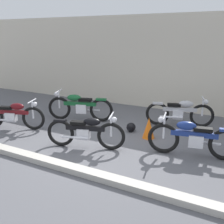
{
  "coord_description": "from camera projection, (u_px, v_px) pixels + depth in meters",
  "views": [
    {
      "loc": [
        3.0,
        -5.26,
        2.6
      ],
      "look_at": [
        -0.32,
        0.96,
        0.55
      ],
      "focal_mm": 42.27,
      "sensor_mm": 36.0,
      "label": 1
    }
  ],
  "objects": [
    {
      "name": "ground_plane",
      "position": [
        105.0,
        144.0,
        6.54
      ],
      "size": [
        40.0,
        40.0,
        0.0
      ],
      "primitive_type": "plane",
      "color": "#56565B"
    },
    {
      "name": "building_wall",
      "position": [
        159.0,
        63.0,
        9.44
      ],
      "size": [
        18.0,
        0.3,
        3.32
      ],
      "primitive_type": "cube",
      "color": "beige",
      "rests_on": "ground_plane"
    },
    {
      "name": "curb_strip",
      "position": [
        69.0,
        168.0,
        5.27
      ],
      "size": [
        18.0,
        0.24,
        0.12
      ],
      "primitive_type": "cube",
      "color": "#B7B2A8",
      "rests_on": "ground_plane"
    },
    {
      "name": "helmet",
      "position": [
        131.0,
        127.0,
        7.39
      ],
      "size": [
        0.26,
        0.26,
        0.26
      ],
      "primitive_type": "sphere",
      "color": "black",
      "rests_on": "ground_plane"
    },
    {
      "name": "traffic_cone",
      "position": [
        149.0,
        128.0,
        6.89
      ],
      "size": [
        0.32,
        0.32,
        0.55
      ],
      "primitive_type": "cone",
      "color": "orange",
      "rests_on": "ground_plane"
    },
    {
      "name": "motorcycle_blue",
      "position": [
        193.0,
        138.0,
        5.79
      ],
      "size": [
        2.0,
        0.67,
        0.91
      ],
      "rotation": [
        0.0,
        0.0,
        3.34
      ],
      "color": "black",
      "rests_on": "ground_plane"
    },
    {
      "name": "motorcycle_green",
      "position": [
        79.0,
        106.0,
        8.28
      ],
      "size": [
        2.02,
        0.87,
        0.94
      ],
      "rotation": [
        0.0,
        0.0,
        3.46
      ],
      "color": "black",
      "rests_on": "ground_plane"
    },
    {
      "name": "motorcycle_silver",
      "position": [
        180.0,
        112.0,
        7.76
      ],
      "size": [
        1.91,
        0.81,
        0.89
      ],
      "rotation": [
        0.0,
        0.0,
        0.31
      ],
      "color": "black",
      "rests_on": "ground_plane"
    },
    {
      "name": "motorcycle_maroon",
      "position": [
        13.0,
        115.0,
        7.53
      ],
      "size": [
        1.83,
        0.86,
        0.86
      ],
      "rotation": [
        0.0,
        0.0,
        0.36
      ],
      "color": "black",
      "rests_on": "ground_plane"
    },
    {
      "name": "motorcycle_black",
      "position": [
        86.0,
        132.0,
        6.23
      ],
      "size": [
        1.85,
        0.78,
        0.86
      ],
      "rotation": [
        0.0,
        0.0,
        0.31
      ],
      "color": "black",
      "rests_on": "ground_plane"
    }
  ]
}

